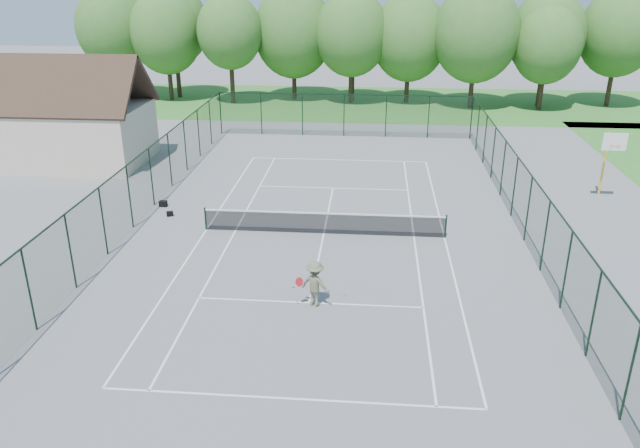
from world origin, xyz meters
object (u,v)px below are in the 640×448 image
Objects in this scene: basketball_goal at (610,152)px; tennis_net at (324,222)px; sports_bag_a at (163,204)px; tennis_player at (315,284)px.

tennis_net is at bearing -157.54° from basketball_goal.
tennis_player is (8.67, -9.33, 0.70)m from sports_bag_a.
sports_bag_a is 0.21× the size of tennis_player.
basketball_goal is 18.82m from tennis_player.
sports_bag_a is at bearing 132.92° from tennis_player.
basketball_goal reaches higher than tennis_player.
basketball_goal is at bearing 9.88° from sports_bag_a.
tennis_net reaches higher than sports_bag_a.
tennis_net is 6.55m from tennis_player.
tennis_player is at bearing -138.45° from basketball_goal.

